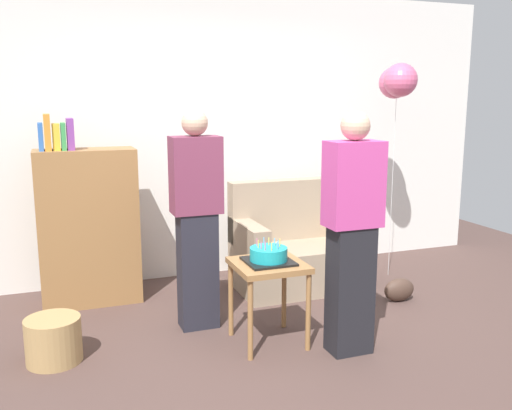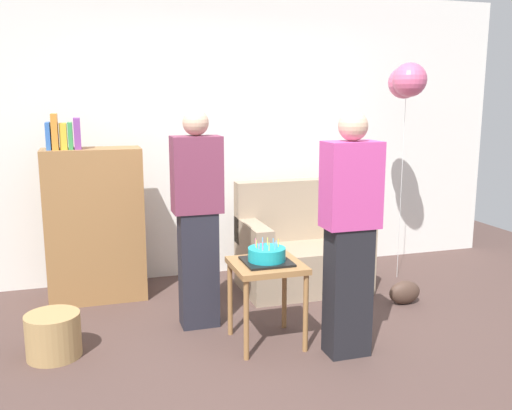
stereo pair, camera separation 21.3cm
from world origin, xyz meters
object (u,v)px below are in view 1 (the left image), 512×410
at_px(balloon_bunch, 398,81).
at_px(bookshelf, 88,225).
at_px(person_holding_cake, 352,233).
at_px(birthday_cake, 269,255).
at_px(side_table, 268,275).
at_px(couch, 295,250).
at_px(wicker_basket, 53,340).
at_px(handbag, 399,290).
at_px(person_blowing_candles, 197,219).

bearing_deg(balloon_bunch, bookshelf, 174.31).
distance_m(person_holding_cake, balloon_bunch, 2.05).
xyz_separation_m(birthday_cake, person_holding_cake, (0.47, -0.32, 0.19)).
height_order(side_table, person_holding_cake, person_holding_cake).
height_order(couch, wicker_basket, couch).
bearing_deg(couch, side_table, -122.71).
relative_size(birthday_cake, person_holding_cake, 0.20).
bearing_deg(birthday_cake, side_table, 121.84).
bearing_deg(side_table, bookshelf, 131.18).
xyz_separation_m(couch, bookshelf, (-1.79, 0.22, 0.33)).
xyz_separation_m(bookshelf, side_table, (1.11, -1.27, -0.17)).
xyz_separation_m(couch, side_table, (-0.68, -1.05, 0.16)).
distance_m(bookshelf, birthday_cake, 1.69).
relative_size(bookshelf, handbag, 5.66).
bearing_deg(couch, birthday_cake, -122.71).
bearing_deg(person_blowing_candles, couch, 19.51).
xyz_separation_m(bookshelf, birthday_cake, (1.11, -1.27, -0.03)).
bearing_deg(person_holding_cake, handbag, -113.65).
height_order(birthday_cake, handbag, birthday_cake).
xyz_separation_m(side_table, person_holding_cake, (0.47, -0.32, 0.33)).
relative_size(person_blowing_candles, handbag, 5.82).
bearing_deg(side_table, person_holding_cake, -34.18).
bearing_deg(person_blowing_candles, person_holding_cake, -51.90).
height_order(birthday_cake, person_blowing_candles, person_blowing_candles).
height_order(wicker_basket, handbag, wicker_basket).
relative_size(couch, wicker_basket, 3.06).
xyz_separation_m(wicker_basket, handbag, (2.78, 0.16, -0.05)).
distance_m(side_table, birthday_cake, 0.14).
bearing_deg(side_table, person_blowing_candles, 130.27).
distance_m(birthday_cake, person_blowing_candles, 0.63).
xyz_separation_m(person_holding_cake, balloon_bunch, (1.19, 1.31, 1.02)).
bearing_deg(wicker_basket, bookshelf, 73.27).
relative_size(side_table, handbag, 2.11).
bearing_deg(balloon_bunch, handbag, -116.60).
xyz_separation_m(couch, person_blowing_candles, (-1.07, -0.60, 0.49)).
bearing_deg(person_blowing_candles, birthday_cake, -59.42).
distance_m(bookshelf, person_holding_cake, 2.25).
bearing_deg(balloon_bunch, side_table, -149.03).
bearing_deg(balloon_bunch, person_holding_cake, -132.27).
distance_m(bookshelf, wicker_basket, 1.22).
distance_m(side_table, person_holding_cake, 0.65).
xyz_separation_m(couch, person_holding_cake, (-0.21, -1.37, 0.49)).
bearing_deg(person_blowing_candles, bookshelf, 122.00).
distance_m(side_table, handbag, 1.46).
bearing_deg(person_blowing_candles, balloon_bunch, 5.01).
height_order(side_table, birthday_cake, birthday_cake).
bearing_deg(bookshelf, wicker_basket, -106.73).
bearing_deg(wicker_basket, person_blowing_candles, 13.11).
distance_m(birthday_cake, person_holding_cake, 0.60).
bearing_deg(birthday_cake, person_holding_cake, -34.18).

